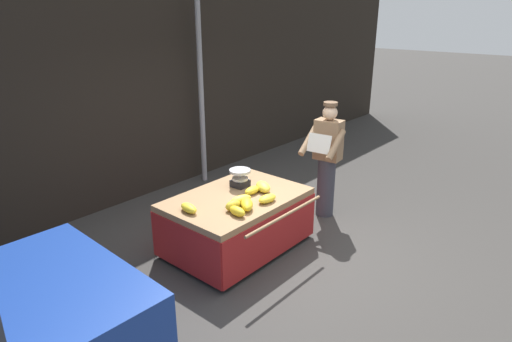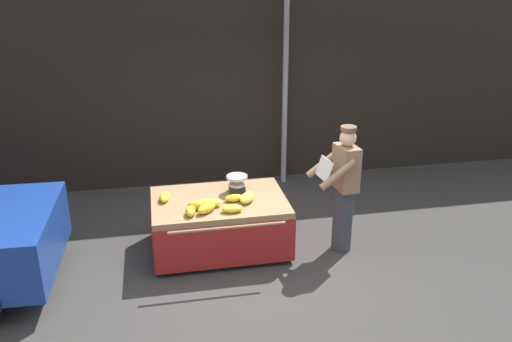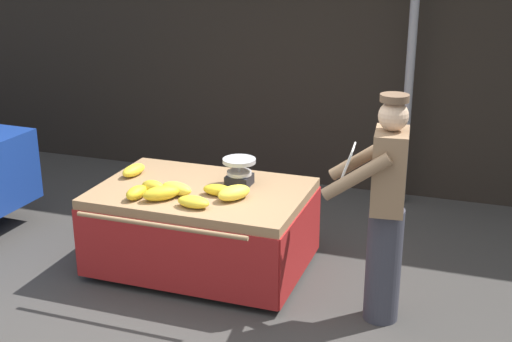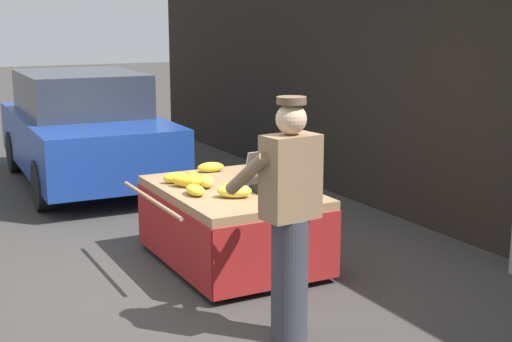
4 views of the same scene
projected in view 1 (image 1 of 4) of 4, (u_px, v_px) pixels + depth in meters
ground_plane at (289, 253)px, 5.63m from camera, size 60.00×60.00×0.00m
back_wall at (134, 87)px, 6.90m from camera, size 16.00×0.24×3.55m
street_pole at (201, 91)px, 7.49m from camera, size 0.09×0.09×3.23m
banana_cart at (237, 210)px, 5.58m from camera, size 1.76×1.39×0.73m
weighing_scale at (240, 178)px, 5.78m from camera, size 0.28×0.28×0.23m
banana_bunch_0 at (189, 208)px, 5.07m from camera, size 0.17×0.29×0.10m
banana_bunch_1 at (263, 187)px, 5.66m from camera, size 0.29×0.34×0.12m
banana_bunch_2 at (233, 205)px, 5.12m from camera, size 0.22×0.14×0.12m
banana_bunch_3 at (267, 199)px, 5.33m from camera, size 0.27×0.16×0.09m
banana_bunch_4 at (252, 190)px, 5.58m from camera, size 0.25×0.13×0.09m
banana_bunch_5 at (241, 200)px, 5.28m from camera, size 0.31×0.19×0.11m
banana_bunch_6 at (237, 211)px, 4.98m from camera, size 0.15×0.25×0.10m
banana_bunch_7 at (247, 204)px, 5.14m from camera, size 0.31×0.31×0.12m
vendor_person at (327, 160)px, 6.39m from camera, size 0.61×0.56×1.71m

